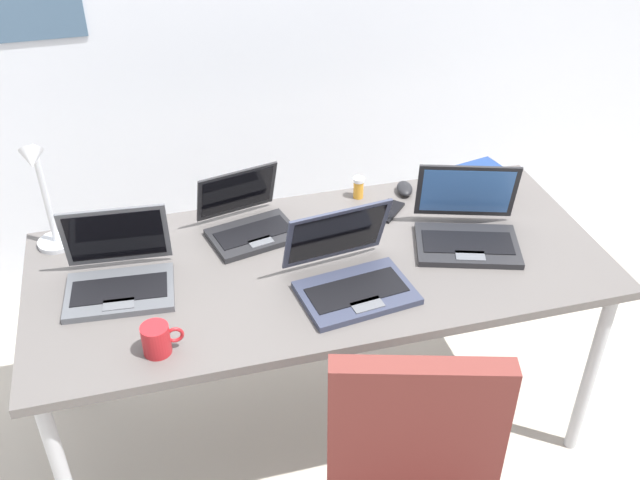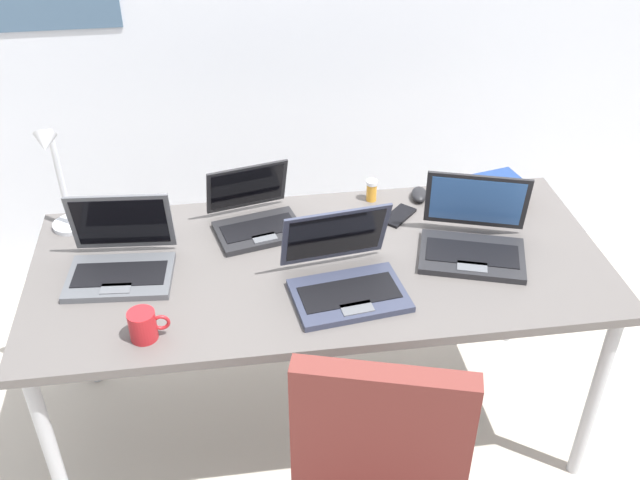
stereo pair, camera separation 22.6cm
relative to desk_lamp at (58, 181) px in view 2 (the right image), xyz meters
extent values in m
plane|color=#B7AD9E|center=(0.80, -0.28, -0.94)|extent=(12.00, 12.00, 0.00)
cube|color=#595451|center=(0.80, -0.28, -0.21)|extent=(1.80, 0.80, 0.03)
cylinder|color=#B2B5BA|center=(-0.04, -0.62, -0.58)|extent=(0.04, 0.04, 0.71)
cylinder|color=#B2B5BA|center=(1.64, -0.62, -0.58)|extent=(0.04, 0.04, 0.71)
cylinder|color=#B2B5BA|center=(-0.04, 0.06, -0.58)|extent=(0.04, 0.04, 0.71)
cylinder|color=#B2B5BA|center=(1.64, 0.06, -0.58)|extent=(0.04, 0.04, 0.71)
cylinder|color=silver|center=(0.00, 0.03, -0.19)|extent=(0.12, 0.12, 0.02)
cylinder|color=silver|center=(0.00, 0.03, -0.01)|extent=(0.02, 0.02, 0.34)
cylinder|color=silver|center=(0.00, -0.01, 0.16)|extent=(0.01, 0.08, 0.01)
cone|color=silver|center=(0.00, -0.05, 0.16)|extent=(0.07, 0.09, 0.09)
cube|color=#232326|center=(1.28, -0.33, -0.19)|extent=(0.38, 0.31, 0.02)
cube|color=black|center=(1.28, -0.33, -0.18)|extent=(0.31, 0.21, 0.00)
cube|color=#595B60|center=(1.25, -0.40, -0.18)|extent=(0.10, 0.08, 0.00)
cube|color=#232326|center=(1.32, -0.20, -0.07)|extent=(0.33, 0.16, 0.22)
cube|color=#3F72BF|center=(1.32, -0.20, -0.07)|extent=(0.29, 0.14, 0.18)
cube|color=#33384C|center=(0.86, -0.47, -0.19)|extent=(0.35, 0.27, 0.02)
cube|color=black|center=(0.86, -0.47, -0.18)|extent=(0.30, 0.16, 0.00)
cube|color=#595B60|center=(0.87, -0.54, -0.18)|extent=(0.10, 0.06, 0.00)
cube|color=#33384C|center=(0.84, -0.32, -0.07)|extent=(0.34, 0.12, 0.21)
cube|color=black|center=(0.84, -0.33, -0.07)|extent=(0.30, 0.10, 0.18)
cube|color=#515459|center=(0.19, -0.29, -0.19)|extent=(0.33, 0.24, 0.02)
cube|color=black|center=(0.19, -0.29, -0.18)|extent=(0.28, 0.14, 0.00)
cube|color=#595B60|center=(0.18, -0.36, -0.18)|extent=(0.09, 0.05, 0.00)
cube|color=#515459|center=(0.20, -0.16, -0.07)|extent=(0.32, 0.08, 0.21)
cube|color=black|center=(0.20, -0.16, -0.07)|extent=(0.28, 0.06, 0.18)
cube|color=#232326|center=(0.62, -0.09, -0.19)|extent=(0.31, 0.25, 0.02)
cube|color=black|center=(0.62, -0.09, -0.18)|extent=(0.26, 0.16, 0.00)
cube|color=#595B60|center=(0.64, -0.15, -0.18)|extent=(0.08, 0.06, 0.00)
cube|color=#232326|center=(0.59, 0.03, -0.09)|extent=(0.28, 0.13, 0.18)
cube|color=black|center=(0.60, 0.02, -0.09)|extent=(0.25, 0.11, 0.15)
ellipsoid|color=black|center=(1.20, 0.04, -0.18)|extent=(0.08, 0.11, 0.03)
cube|color=black|center=(1.10, -0.06, -0.19)|extent=(0.14, 0.14, 0.01)
cylinder|color=gold|center=(1.03, 0.06, -0.16)|extent=(0.04, 0.04, 0.06)
cylinder|color=white|center=(1.03, 0.06, -0.13)|extent=(0.04, 0.04, 0.01)
cube|color=maroon|center=(1.45, -0.02, -0.18)|extent=(0.18, 0.14, 0.03)
cube|color=brown|center=(1.46, -0.01, -0.16)|extent=(0.20, 0.15, 0.02)
cube|color=navy|center=(1.46, -0.02, -0.13)|extent=(0.22, 0.19, 0.03)
cylinder|color=#B21E23|center=(0.27, -0.56, -0.15)|extent=(0.08, 0.08, 0.09)
torus|color=#B21E23|center=(0.32, -0.56, -0.15)|extent=(0.05, 0.01, 0.05)
cube|color=brown|center=(0.84, -1.01, -0.21)|extent=(0.42, 0.18, 0.48)
camera|label=1|loc=(0.32, -2.07, 1.18)|focal=41.27mm
camera|label=2|loc=(0.54, -2.12, 1.18)|focal=41.27mm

